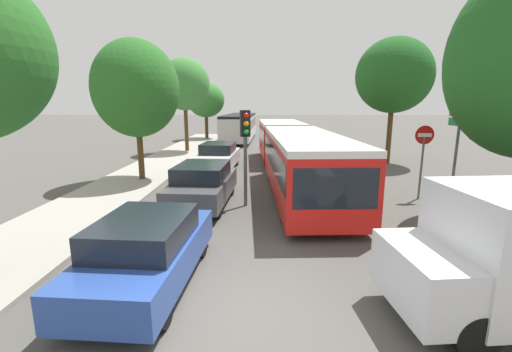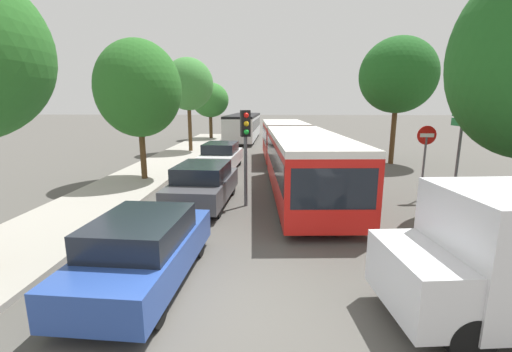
{
  "view_description": "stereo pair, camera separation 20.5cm",
  "coord_description": "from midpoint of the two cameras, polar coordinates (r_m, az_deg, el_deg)",
  "views": [
    {
      "loc": [
        0.44,
        -5.56,
        3.65
      ],
      "look_at": [
        0.2,
        5.84,
        1.2
      ],
      "focal_mm": 24.0,
      "sensor_mm": 36.0,
      "label": 1
    },
    {
      "loc": [
        0.65,
        -5.56,
        3.65
      ],
      "look_at": [
        0.2,
        5.84,
        1.2
      ],
      "focal_mm": 24.0,
      "sensor_mm": 36.0,
      "label": 2
    }
  ],
  "objects": [
    {
      "name": "tree_left_mid",
      "position": [
        16.64,
        -18.41,
        13.24
      ],
      "size": [
        3.81,
        3.81,
        6.42
      ],
      "color": "#51381E",
      "rests_on": "ground"
    },
    {
      "name": "no_entry_sign",
      "position": [
        14.31,
        26.73,
        3.72
      ],
      "size": [
        0.7,
        0.08,
        2.82
      ],
      "rotation": [
        0.0,
        0.0,
        -1.57
      ],
      "color": "#56595E",
      "rests_on": "ground"
    },
    {
      "name": "city_bus_rear",
      "position": [
        34.17,
        -1.87,
        8.44
      ],
      "size": [
        2.89,
        11.74,
        2.51
      ],
      "rotation": [
        0.0,
        0.0,
        1.54
      ],
      "color": "silver",
      "rests_on": "ground"
    },
    {
      "name": "direction_sign_post",
      "position": [
        14.38,
        31.33,
        6.0
      ],
      "size": [
        0.1,
        1.4,
        3.6
      ],
      "rotation": [
        0.0,
        0.0,
        3.15
      ],
      "color": "#56595E",
      "rests_on": "ground"
    },
    {
      "name": "traffic_light",
      "position": [
        11.91,
        -1.26,
        6.58
      ],
      "size": [
        0.38,
        0.39,
        3.4
      ],
      "rotation": [
        0.0,
        0.0,
        -1.28
      ],
      "color": "#56595E",
      "rests_on": "ground"
    },
    {
      "name": "kerb_strip_left",
      "position": [
        21.04,
        -14.99,
        1.92
      ],
      "size": [
        3.2,
        38.45,
        0.14
      ],
      "primitive_type": "cube",
      "color": "#9E998E",
      "rests_on": "ground"
    },
    {
      "name": "articulated_bus",
      "position": [
        16.86,
        6.69,
        4.47
      ],
      "size": [
        3.37,
        16.76,
        2.47
      ],
      "rotation": [
        0.0,
        0.0,
        -1.52
      ],
      "color": "red",
      "rests_on": "ground"
    },
    {
      "name": "queued_car_blue",
      "position": [
        7.4,
        -17.5,
        -11.65
      ],
      "size": [
        2.01,
        4.28,
        1.45
      ],
      "rotation": [
        0.0,
        0.0,
        1.51
      ],
      "color": "#284799",
      "rests_on": "ground"
    },
    {
      "name": "tree_left_far",
      "position": [
        25.83,
        -11.19,
        14.56
      ],
      "size": [
        3.59,
        3.59,
        6.8
      ],
      "color": "#51381E",
      "rests_on": "ground"
    },
    {
      "name": "tree_left_distant",
      "position": [
        35.02,
        -7.48,
        12.44
      ],
      "size": [
        3.66,
        3.66,
        5.61
      ],
      "color": "#51381E",
      "rests_on": "ground"
    },
    {
      "name": "queued_car_graphite",
      "position": [
        12.51,
        -8.29,
        -1.32
      ],
      "size": [
        2.09,
        4.46,
        1.52
      ],
      "rotation": [
        0.0,
        0.0,
        1.51
      ],
      "color": "#47474C",
      "rests_on": "ground"
    },
    {
      "name": "queued_car_white",
      "position": [
        19.03,
        -5.53,
        3.33
      ],
      "size": [
        2.07,
        4.4,
        1.49
      ],
      "rotation": [
        0.0,
        0.0,
        1.51
      ],
      "color": "white",
      "rests_on": "ground"
    },
    {
      "name": "tree_right_mid",
      "position": [
        22.3,
        22.82,
        15.19
      ],
      "size": [
        4.4,
        4.4,
        7.38
      ],
      "color": "#51381E",
      "rests_on": "ground"
    },
    {
      "name": "ground_plane",
      "position": [
        6.67,
        -3.0,
        -21.06
      ],
      "size": [
        200.0,
        200.0,
        0.0
      ],
      "primitive_type": "plane",
      "color": "#4F4C47"
    }
  ]
}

